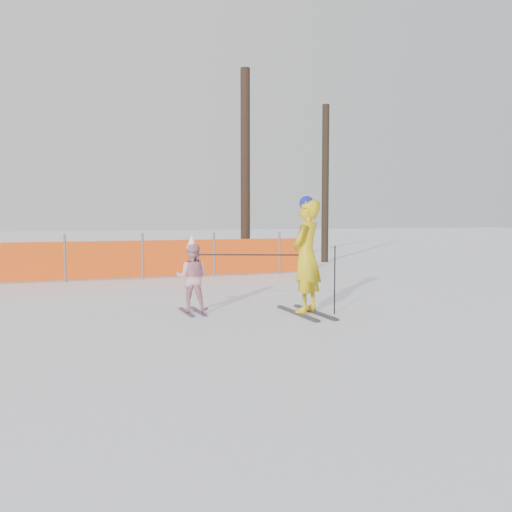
{
  "coord_description": "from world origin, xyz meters",
  "views": [
    {
      "loc": [
        -3.46,
        -8.93,
        1.7
      ],
      "look_at": [
        0.0,
        0.5,
        1.0
      ],
      "focal_mm": 40.0,
      "sensor_mm": 36.0,
      "label": 1
    }
  ],
  "objects": [
    {
      "name": "ground",
      "position": [
        0.0,
        0.0,
        0.0
      ],
      "size": [
        120.0,
        120.0,
        0.0
      ],
      "primitive_type": "plane",
      "color": "white",
      "rests_on": "ground"
    },
    {
      "name": "adult",
      "position": [
        0.76,
        0.02,
        1.03
      ],
      "size": [
        0.84,
        1.62,
        2.05
      ],
      "color": "black",
      "rests_on": "ground"
    },
    {
      "name": "child",
      "position": [
        -1.08,
        0.83,
        0.63
      ],
      "size": [
        0.71,
        0.95,
        1.38
      ],
      "color": "black",
      "rests_on": "ground"
    },
    {
      "name": "ski_poles",
      "position": [
        0.39,
        0.18,
        0.85
      ],
      "size": [
        2.19,
        0.98,
        1.19
      ],
      "color": "black",
      "rests_on": "ground"
    },
    {
      "name": "safety_fence",
      "position": [
        -3.74,
        6.56,
        0.56
      ],
      "size": [
        14.69,
        0.06,
        1.25
      ],
      "color": "#595960",
      "rests_on": "ground"
    },
    {
      "name": "tree_trunks",
      "position": [
        4.15,
        9.88,
        3.2
      ],
      "size": [
        3.52,
        0.57,
        6.75
      ],
      "color": "black",
      "rests_on": "ground"
    }
  ]
}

